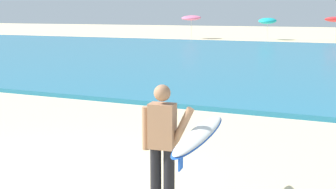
% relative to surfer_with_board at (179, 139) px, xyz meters
% --- Properties ---
extents(ground_plane, '(160.00, 160.00, 0.00)m').
position_rel_surfer_with_board_xyz_m(ground_plane, '(-2.20, -0.00, -1.03)').
color(ground_plane, beige).
extents(sea, '(120.00, 28.00, 0.14)m').
position_rel_surfer_with_board_xyz_m(sea, '(-2.20, 20.04, -0.96)').
color(sea, teal).
rests_on(sea, ground).
extents(surfer_with_board, '(1.05, 2.32, 1.73)m').
position_rel_surfer_with_board_xyz_m(surfer_with_board, '(0.00, 0.00, 0.00)').
color(surfer_with_board, black).
rests_on(surfer_with_board, ground).
extents(beach_umbrella_0, '(2.00, 2.03, 2.41)m').
position_rel_surfer_with_board_xyz_m(beach_umbrella_0, '(-13.90, 37.72, 1.06)').
color(beach_umbrella_0, beige).
rests_on(beach_umbrella_0, ground).
extents(beach_umbrella_1, '(1.74, 1.79, 2.19)m').
position_rel_surfer_with_board_xyz_m(beach_umbrella_1, '(-6.38, 38.73, 0.80)').
color(beach_umbrella_1, beige).
rests_on(beach_umbrella_1, ground).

